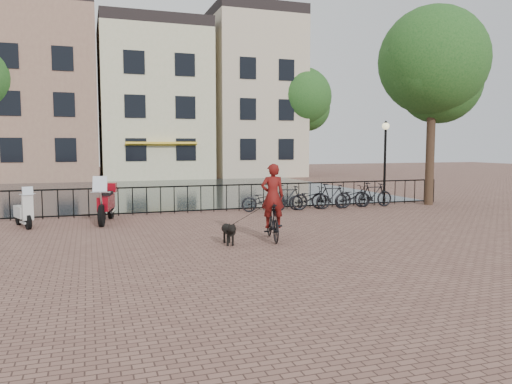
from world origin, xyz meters
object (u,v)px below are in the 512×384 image
object	(u,v)px
lamp_post	(385,149)
scooter	(23,206)
cyclist	(273,206)
dog	(229,233)
motorcycle	(106,198)

from	to	relation	value
lamp_post	scooter	world-z (taller)	lamp_post
cyclist	scooter	world-z (taller)	cyclist
cyclist	scooter	distance (m)	7.91
lamp_post	cyclist	distance (m)	9.16
lamp_post	cyclist	size ratio (longest dim) A/B	1.45
cyclist	dog	world-z (taller)	cyclist
dog	motorcycle	distance (m)	5.55
lamp_post	scooter	bearing A→B (deg)	-175.01
dog	motorcycle	size ratio (longest dim) A/B	0.39
cyclist	dog	bearing A→B (deg)	18.61
lamp_post	motorcycle	world-z (taller)	lamp_post
cyclist	motorcycle	world-z (taller)	cyclist
motorcycle	scooter	distance (m)	2.48
motorcycle	scooter	world-z (taller)	motorcycle
dog	lamp_post	bearing A→B (deg)	38.03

